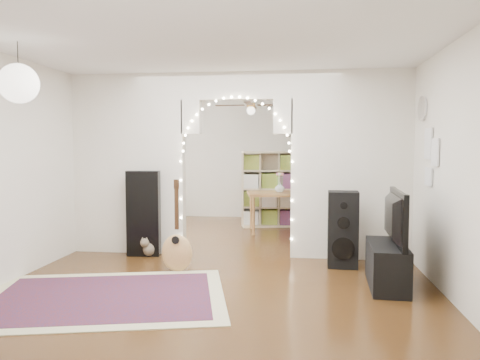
# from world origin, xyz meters

# --- Properties ---
(floor) EXTENTS (7.50, 7.50, 0.00)m
(floor) POSITION_xyz_m (0.00, 0.00, 0.00)
(floor) COLOR black
(floor) RESTS_ON ground
(ceiling) EXTENTS (5.00, 7.50, 0.02)m
(ceiling) POSITION_xyz_m (0.00, 0.00, 2.70)
(ceiling) COLOR white
(ceiling) RESTS_ON wall_back
(wall_back) EXTENTS (5.00, 0.02, 2.70)m
(wall_back) POSITION_xyz_m (0.00, 3.75, 1.35)
(wall_back) COLOR silver
(wall_back) RESTS_ON floor
(wall_front) EXTENTS (5.00, 0.02, 2.70)m
(wall_front) POSITION_xyz_m (0.00, -3.75, 1.35)
(wall_front) COLOR silver
(wall_front) RESTS_ON floor
(wall_left) EXTENTS (0.02, 7.50, 2.70)m
(wall_left) POSITION_xyz_m (-2.50, 0.00, 1.35)
(wall_left) COLOR silver
(wall_left) RESTS_ON floor
(wall_right) EXTENTS (0.02, 7.50, 2.70)m
(wall_right) POSITION_xyz_m (2.50, 0.00, 1.35)
(wall_right) COLOR silver
(wall_right) RESTS_ON floor
(divider_wall) EXTENTS (5.00, 0.20, 2.70)m
(divider_wall) POSITION_xyz_m (0.00, 0.00, 1.42)
(divider_wall) COLOR silver
(divider_wall) RESTS_ON floor
(fairy_lights) EXTENTS (1.64, 0.04, 1.60)m
(fairy_lights) POSITION_xyz_m (0.00, -0.13, 1.55)
(fairy_lights) COLOR #FFEABF
(fairy_lights) RESTS_ON divider_wall
(window) EXTENTS (0.04, 1.20, 1.40)m
(window) POSITION_xyz_m (-2.47, 1.80, 1.50)
(window) COLOR white
(window) RESTS_ON wall_left
(wall_clock) EXTENTS (0.03, 0.31, 0.31)m
(wall_clock) POSITION_xyz_m (2.48, -0.60, 2.10)
(wall_clock) COLOR white
(wall_clock) RESTS_ON wall_right
(picture_frames) EXTENTS (0.02, 0.50, 0.70)m
(picture_frames) POSITION_xyz_m (2.48, -1.00, 1.50)
(picture_frames) COLOR white
(picture_frames) RESTS_ON wall_right
(paper_lantern) EXTENTS (0.40, 0.40, 0.40)m
(paper_lantern) POSITION_xyz_m (-1.90, -2.40, 2.25)
(paper_lantern) COLOR white
(paper_lantern) RESTS_ON ceiling
(ceiling_fan) EXTENTS (1.10, 1.10, 0.30)m
(ceiling_fan) POSITION_xyz_m (0.00, 2.00, 2.40)
(ceiling_fan) COLOR gold
(ceiling_fan) RESTS_ON ceiling
(area_rug) EXTENTS (2.95, 2.47, 0.02)m
(area_rug) POSITION_xyz_m (-1.14, -2.18, 0.01)
(area_rug) COLOR maroon
(area_rug) RESTS_ON floor
(guitar_case) EXTENTS (0.49, 0.20, 1.26)m
(guitar_case) POSITION_xyz_m (-1.36, -0.25, 0.63)
(guitar_case) COLOR black
(guitar_case) RESTS_ON floor
(acoustic_guitar) EXTENTS (0.43, 0.22, 1.01)m
(acoustic_guitar) POSITION_xyz_m (-0.64, -1.05, 0.44)
(acoustic_guitar) COLOR #BB864B
(acoustic_guitar) RESTS_ON floor
(tabby_cat) EXTENTS (0.28, 0.46, 0.31)m
(tabby_cat) POSITION_xyz_m (-1.27, -0.27, 0.12)
(tabby_cat) COLOR brown
(tabby_cat) RESTS_ON floor
(floor_speaker) EXTENTS (0.41, 0.37, 1.02)m
(floor_speaker) POSITION_xyz_m (1.51, -0.53, 0.51)
(floor_speaker) COLOR black
(floor_speaker) RESTS_ON floor
(media_console) EXTENTS (0.45, 1.02, 0.50)m
(media_console) POSITION_xyz_m (1.93, -1.39, 0.25)
(media_console) COLOR black
(media_console) RESTS_ON floor
(tv) EXTENTS (0.20, 1.08, 0.62)m
(tv) POSITION_xyz_m (1.93, -1.39, 0.81)
(tv) COLOR black
(tv) RESTS_ON media_console
(bookcase) EXTENTS (1.53, 0.71, 1.53)m
(bookcase) POSITION_xyz_m (0.51, 2.61, 0.76)
(bookcase) COLOR #BFB08B
(bookcase) RESTS_ON floor
(dining_table) EXTENTS (1.32, 0.99, 0.76)m
(dining_table) POSITION_xyz_m (0.55, 1.99, 0.68)
(dining_table) COLOR olive
(dining_table) RESTS_ON floor
(flower_vase) EXTENTS (0.21, 0.21, 0.19)m
(flower_vase) POSITION_xyz_m (0.55, 1.99, 0.85)
(flower_vase) COLOR white
(flower_vase) RESTS_ON dining_table
(dining_chair_left) EXTENTS (0.51, 0.52, 0.44)m
(dining_chair_left) POSITION_xyz_m (0.43, 2.79, 0.22)
(dining_chair_left) COLOR brown
(dining_chair_left) RESTS_ON floor
(dining_chair_right) EXTENTS (0.69, 0.71, 0.57)m
(dining_chair_right) POSITION_xyz_m (1.20, 1.26, 0.28)
(dining_chair_right) COLOR brown
(dining_chair_right) RESTS_ON floor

